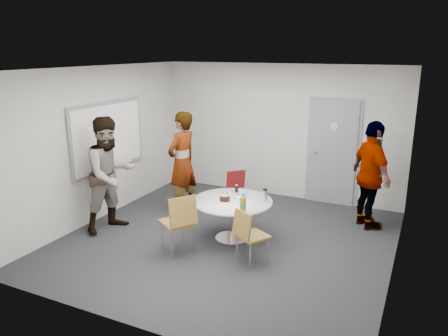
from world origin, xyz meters
The scene contains 15 objects.
floor centered at (0.00, 0.00, 0.00)m, with size 5.00×5.00×0.00m, color black.
ceiling centered at (0.00, 0.00, 2.70)m, with size 5.00×5.00×0.00m, color silver.
wall_back centered at (0.00, 2.50, 1.35)m, with size 5.00×5.00×0.00m, color #B2B0A9.
wall_left centered at (-2.50, 0.00, 1.35)m, with size 5.00×5.00×0.00m, color #B2B0A9.
wall_right centered at (2.50, 0.00, 1.35)m, with size 5.00×5.00×0.00m, color #B2B0A9.
wall_front centered at (0.00, -2.50, 1.35)m, with size 5.00×5.00×0.00m, color #B2B0A9.
door centered at (1.10, 2.48, 1.03)m, with size 1.02×0.17×2.12m.
whiteboard centered at (-2.46, 0.20, 1.45)m, with size 0.04×1.90×1.25m.
table centered at (0.07, 0.07, 0.57)m, with size 1.27×1.27×0.94m.
chair_near_left centered at (-0.41, -0.76, 0.57)m, with size 0.65×0.63×0.94m.
chair_near_right centered at (0.61, -0.61, 0.50)m, with size 0.54×0.56×0.82m.
chair_far centered at (-0.35, 1.21, 0.48)m, with size 0.55×0.55×0.79m.
person_main centered at (-1.31, 0.84, 0.95)m, with size 0.69×0.45×1.89m, color #A5C6EA.
person_left centered at (-1.95, -0.41, 0.97)m, with size 0.94×0.73×1.93m, color white.
person_right centered at (1.95, 1.52, 0.93)m, with size 1.09×0.45×1.85m, color black.
Camera 1 is at (2.75, -5.86, 3.00)m, focal length 35.00 mm.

